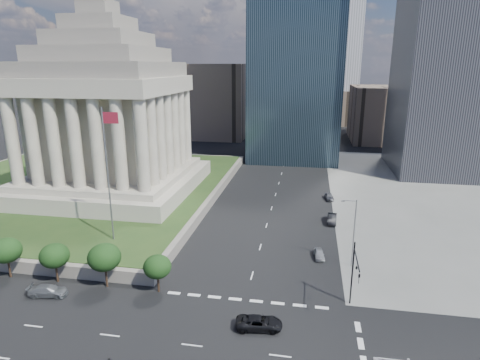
% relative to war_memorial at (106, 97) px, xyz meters
% --- Properties ---
extents(ground, '(500.00, 500.00, 0.00)m').
position_rel_war_memorial_xyz_m(ground, '(34.00, 52.00, -21.40)').
color(ground, black).
rests_on(ground, ground).
extents(plaza_terrace, '(66.00, 70.00, 1.80)m').
position_rel_war_memorial_xyz_m(plaza_terrace, '(-11.00, 2.00, -20.50)').
color(plaza_terrace, slate).
rests_on(plaza_terrace, ground).
extents(plaza_lawn, '(64.00, 68.00, 0.10)m').
position_rel_war_memorial_xyz_m(plaza_lawn, '(-11.00, 2.00, -19.55)').
color(plaza_lawn, '#233D19').
rests_on(plaza_lawn, plaza_terrace).
extents(war_memorial, '(34.00, 34.00, 39.00)m').
position_rel_war_memorial_xyz_m(war_memorial, '(0.00, 0.00, 0.00)').
color(war_memorial, gray).
rests_on(war_memorial, plaza_lawn).
extents(flagpole, '(2.52, 0.24, 20.00)m').
position_rel_war_memorial_xyz_m(flagpole, '(12.17, -24.00, -8.29)').
color(flagpole, slate).
rests_on(flagpole, plaza_lawn).
extents(midrise_glass, '(26.00, 26.00, 60.00)m').
position_rel_war_memorial_xyz_m(midrise_glass, '(36.00, 47.00, 8.60)').
color(midrise_glass, black).
rests_on(midrise_glass, ground).
extents(building_filler_ne, '(20.00, 30.00, 20.00)m').
position_rel_war_memorial_xyz_m(building_filler_ne, '(66.00, 82.00, -11.40)').
color(building_filler_ne, brown).
rests_on(building_filler_ne, ground).
extents(building_filler_nw, '(24.00, 30.00, 28.00)m').
position_rel_war_memorial_xyz_m(building_filler_nw, '(4.00, 82.00, -7.40)').
color(building_filler_nw, brown).
rests_on(building_filler_nw, ground).
extents(traffic_signal_ne, '(0.30, 5.74, 8.00)m').
position_rel_war_memorial_xyz_m(traffic_signal_ne, '(46.50, -34.30, -16.15)').
color(traffic_signal_ne, black).
rests_on(traffic_signal_ne, ground).
extents(street_lamp_north, '(2.13, 0.22, 10.00)m').
position_rel_war_memorial_xyz_m(street_lamp_north, '(47.33, -23.00, -15.74)').
color(street_lamp_north, slate).
rests_on(street_lamp_north, ground).
extents(pickup_truck, '(5.30, 2.95, 1.40)m').
position_rel_war_memorial_xyz_m(pickup_truck, '(36.39, -39.11, -20.70)').
color(pickup_truck, black).
rests_on(pickup_truck, ground).
extents(suv_grey, '(4.99, 2.65, 1.38)m').
position_rel_war_memorial_xyz_m(suv_grey, '(9.89, -37.24, -20.71)').
color(suv_grey, '#5B5F63').
rests_on(suv_grey, ground).
extents(parked_sedan_near, '(3.74, 1.80, 1.23)m').
position_rel_war_memorial_xyz_m(parked_sedan_near, '(43.02, -21.07, -20.79)').
color(parked_sedan_near, gray).
rests_on(parked_sedan_near, ground).
extents(parked_sedan_mid, '(1.94, 4.71, 1.52)m').
position_rel_war_memorial_xyz_m(parked_sedan_mid, '(45.50, -6.66, -20.64)').
color(parked_sedan_mid, black).
rests_on(parked_sedan_mid, ground).
extents(parked_sedan_far, '(4.10, 2.09, 1.34)m').
position_rel_war_memorial_xyz_m(parked_sedan_far, '(45.50, 6.55, -20.73)').
color(parked_sedan_far, '#4E4F55').
rests_on(parked_sedan_far, ground).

